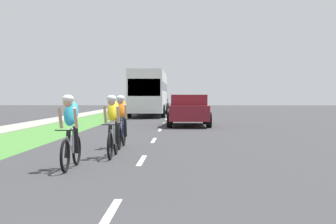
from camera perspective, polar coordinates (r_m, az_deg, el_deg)
The scene contains 10 objects.
ground_plane at distance 22.32m, azimuth -0.88°, elevation -2.04°, with size 120.00×120.00×0.00m, color #38383A.
grass_verge at distance 23.04m, azimuth -13.10°, elevation -1.95°, with size 2.91×70.00×0.01m, color #478438.
sidewalk_concrete at distance 23.75m, azimuth -18.61°, elevation -1.89°, with size 1.80×70.00×0.10m, color #9E998E.
lane_markings_center at distance 26.31m, azimuth -0.52°, elevation -1.43°, with size 0.12×52.71×0.01m.
cyclist_lead at distance 9.94m, azimuth -12.02°, elevation -2.32°, with size 0.42×1.72×1.58m.
cyclist_trailing at distance 11.69m, azimuth -6.87°, elevation -1.67°, with size 0.42×1.72×1.58m.
cyclist_distant at distance 13.85m, azimuth -5.82°, elevation -1.10°, with size 0.42×1.72×1.58m.
pickup_maroon at distance 24.18m, azimuth 2.58°, elevation 0.23°, with size 2.22×5.10×1.64m.
bus_white at distance 37.24m, azimuth -2.31°, elevation 2.59°, with size 2.78×11.60×3.48m.
suv_black at distance 56.66m, azimuth -1.02°, elevation 1.32°, with size 2.15×4.70×1.79m.
Camera 1 is at (0.92, -2.25, 1.54)m, focal length 48.96 mm.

